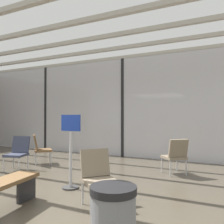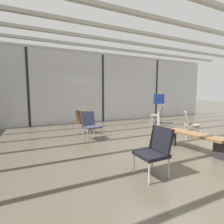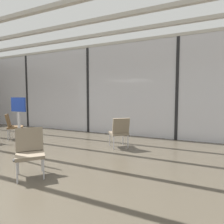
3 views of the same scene
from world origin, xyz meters
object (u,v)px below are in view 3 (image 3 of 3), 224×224
at_px(parked_airplane, 129,90).
at_px(info_sign, 19,131).
at_px(lounge_chair_0, 30,149).
at_px(lounge_chair_3, 120,131).
at_px(lounge_chair_4, 12,125).

height_order(parked_airplane, info_sign, parked_airplane).
height_order(lounge_chair_0, info_sign, info_sign).
xyz_separation_m(lounge_chair_0, lounge_chair_3, (0.75, 2.49, 0.00)).
xyz_separation_m(parked_airplane, lounge_chair_4, (-1.38, -8.01, -1.42)).
xyz_separation_m(lounge_chair_0, lounge_chair_4, (-3.08, 2.00, 0.00)).
bearing_deg(parked_airplane, lounge_chair_4, -99.74).
bearing_deg(lounge_chair_4, info_sign, -170.31).
height_order(parked_airplane, lounge_chair_3, parked_airplane).
bearing_deg(parked_airplane, lounge_chair_0, -80.33).
bearing_deg(parked_airplane, info_sign, -85.14).
bearing_deg(lounge_chair_0, lounge_chair_4, 98.09).
relative_size(lounge_chair_3, lounge_chair_4, 1.00).
bearing_deg(info_sign, lounge_chair_3, 50.23).
relative_size(parked_airplane, lounge_chair_4, 15.62).
bearing_deg(lounge_chair_4, lounge_chair_0, -169.03).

